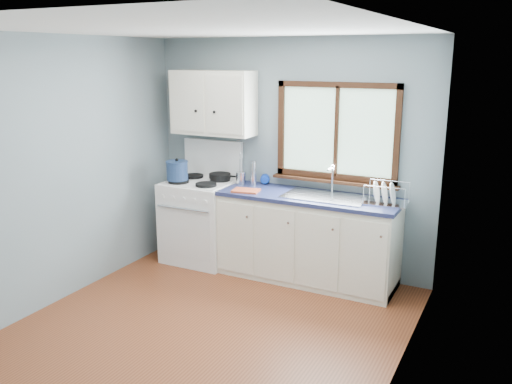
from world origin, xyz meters
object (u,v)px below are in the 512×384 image
at_px(base_cabinets, 308,242).
at_px(sink, 325,203).
at_px(gas_range, 201,218).
at_px(dish_rack, 385,198).
at_px(skillet, 220,176).
at_px(utensil_crock, 241,178).
at_px(stockpot, 177,170).
at_px(thermos, 253,173).

bearing_deg(base_cabinets, sink, -0.13).
distance_m(gas_range, dish_rack, 2.14).
bearing_deg(sink, skillet, 174.27).
distance_m(gas_range, sink, 1.53).
distance_m(sink, skillet, 1.32).
bearing_deg(gas_range, utensil_crock, 16.80).
height_order(gas_range, skillet, gas_range).
relative_size(gas_range, skillet, 3.50).
bearing_deg(base_cabinets, skillet, 173.38).
xyz_separation_m(stockpot, utensil_crock, (0.65, 0.29, -0.08)).
bearing_deg(utensil_crock, sink, -6.52).
bearing_deg(skillet, utensil_crock, -14.22).
distance_m(sink, stockpot, 1.70).
bearing_deg(base_cabinets, gas_range, -179.18).
distance_m(sink, thermos, 0.91).
relative_size(gas_range, sink, 1.62).
distance_m(base_cabinets, dish_rack, 0.96).
xyz_separation_m(base_cabinets, thermos, (-0.70, 0.13, 0.65)).
relative_size(base_cabinets, stockpot, 7.36).
height_order(sink, skillet, sink).
height_order(gas_range, stockpot, gas_range).
bearing_deg(utensil_crock, base_cabinets, -7.85).
distance_m(gas_range, skillet, 0.54).
bearing_deg(sink, stockpot, -174.10).
relative_size(utensil_crock, thermos, 1.25).
relative_size(gas_range, utensil_crock, 3.98).
bearing_deg(stockpot, gas_range, 38.41).
height_order(sink, utensil_crock, utensil_crock).
xyz_separation_m(sink, skillet, (-1.31, 0.13, 0.13)).
distance_m(sink, utensil_crock, 1.05).
bearing_deg(thermos, dish_rack, -3.72).
height_order(skillet, stockpot, stockpot).
bearing_deg(sink, utensil_crock, 173.48).
xyz_separation_m(gas_range, sink, (1.49, 0.02, 0.37)).
bearing_deg(thermos, stockpot, -159.16).
distance_m(thermos, dish_rack, 1.49).
bearing_deg(utensil_crock, thermos, 4.45).
height_order(stockpot, utensil_crock, utensil_crock).
relative_size(gas_range, dish_rack, 3.20).
height_order(sink, stockpot, sink).
bearing_deg(stockpot, sink, 5.90).
height_order(base_cabinets, dish_rack, dish_rack).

